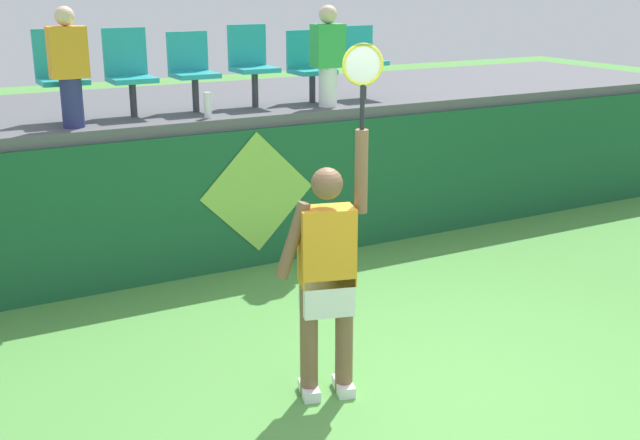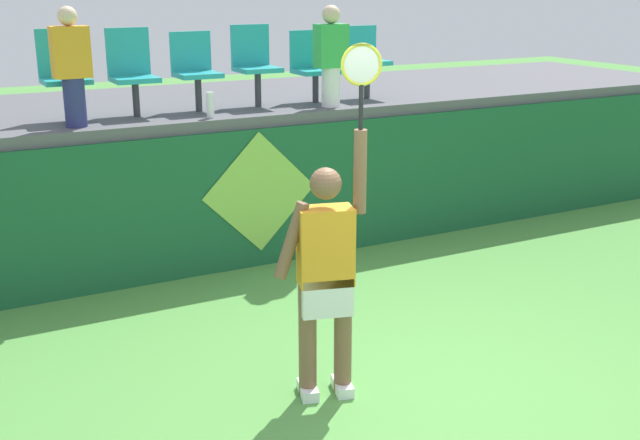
{
  "view_description": "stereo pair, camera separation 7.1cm",
  "coord_description": "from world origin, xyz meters",
  "px_view_note": "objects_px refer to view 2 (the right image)",
  "views": [
    {
      "loc": [
        -3.23,
        -4.14,
        2.91
      ],
      "look_at": [
        -0.33,
        1.15,
        1.09
      ],
      "focal_mm": 44.88,
      "sensor_mm": 36.0,
      "label": 1
    },
    {
      "loc": [
        -3.16,
        -4.17,
        2.91
      ],
      "look_at": [
        -0.33,
        1.15,
        1.09
      ],
      "focal_mm": 44.88,
      "sensor_mm": 36.0,
      "label": 2
    }
  ],
  "objects_px": {
    "stadium_chair_0": "(64,71)",
    "stadium_chair_5": "(364,57)",
    "tennis_player": "(326,271)",
    "spectator_0": "(331,54)",
    "stadium_chair_2": "(195,67)",
    "spectator_1": "(72,65)",
    "stadium_chair_3": "(254,61)",
    "water_bottle": "(210,105)",
    "stadium_chair_1": "(132,69)",
    "stadium_chair_4": "(312,64)"
  },
  "relations": [
    {
      "from": "stadium_chair_4",
      "to": "spectator_1",
      "type": "relative_size",
      "value": 0.71
    },
    {
      "from": "spectator_1",
      "to": "tennis_player",
      "type": "bearing_deg",
      "value": -71.52
    },
    {
      "from": "stadium_chair_0",
      "to": "stadium_chair_1",
      "type": "height_order",
      "value": "stadium_chair_0"
    },
    {
      "from": "stadium_chair_2",
      "to": "spectator_1",
      "type": "relative_size",
      "value": 0.74
    },
    {
      "from": "stadium_chair_4",
      "to": "stadium_chair_5",
      "type": "distance_m",
      "value": 0.68
    },
    {
      "from": "stadium_chair_0",
      "to": "spectator_1",
      "type": "xyz_separation_m",
      "value": [
        0.0,
        -0.42,
        0.09
      ]
    },
    {
      "from": "stadium_chair_1",
      "to": "spectator_1",
      "type": "relative_size",
      "value": 0.79
    },
    {
      "from": "water_bottle",
      "to": "stadium_chair_2",
      "type": "relative_size",
      "value": 0.32
    },
    {
      "from": "water_bottle",
      "to": "spectator_0",
      "type": "relative_size",
      "value": 0.24
    },
    {
      "from": "stadium_chair_5",
      "to": "stadium_chair_1",
      "type": "bearing_deg",
      "value": 179.78
    },
    {
      "from": "water_bottle",
      "to": "stadium_chair_3",
      "type": "relative_size",
      "value": 0.3
    },
    {
      "from": "tennis_player",
      "to": "stadium_chair_3",
      "type": "xyz_separation_m",
      "value": [
        0.99,
        3.47,
        1.11
      ]
    },
    {
      "from": "stadium_chair_1",
      "to": "stadium_chair_4",
      "type": "xyz_separation_m",
      "value": [
        2.05,
        -0.01,
        -0.04
      ]
    },
    {
      "from": "stadium_chair_0",
      "to": "stadium_chair_1",
      "type": "distance_m",
      "value": 0.67
    },
    {
      "from": "stadium_chair_3",
      "to": "stadium_chair_4",
      "type": "xyz_separation_m",
      "value": [
        0.71,
        -0.0,
        -0.06
      ]
    },
    {
      "from": "tennis_player",
      "to": "spectator_0",
      "type": "bearing_deg",
      "value": 60.78
    },
    {
      "from": "water_bottle",
      "to": "spectator_1",
      "type": "relative_size",
      "value": 0.23
    },
    {
      "from": "stadium_chair_1",
      "to": "stadium_chair_4",
      "type": "height_order",
      "value": "stadium_chair_1"
    },
    {
      "from": "stadium_chair_1",
      "to": "stadium_chair_0",
      "type": "bearing_deg",
      "value": -179.86
    },
    {
      "from": "stadium_chair_2",
      "to": "stadium_chair_1",
      "type": "bearing_deg",
      "value": 179.4
    },
    {
      "from": "tennis_player",
      "to": "spectator_0",
      "type": "relative_size",
      "value": 2.34
    },
    {
      "from": "stadium_chair_1",
      "to": "stadium_chair_5",
      "type": "distance_m",
      "value": 2.73
    },
    {
      "from": "stadium_chair_3",
      "to": "spectator_0",
      "type": "height_order",
      "value": "spectator_0"
    },
    {
      "from": "water_bottle",
      "to": "stadium_chair_1",
      "type": "distance_m",
      "value": 0.88
    },
    {
      "from": "water_bottle",
      "to": "spectator_1",
      "type": "height_order",
      "value": "spectator_1"
    },
    {
      "from": "water_bottle",
      "to": "stadium_chair_0",
      "type": "relative_size",
      "value": 0.29
    },
    {
      "from": "water_bottle",
      "to": "stadium_chair_2",
      "type": "xyz_separation_m",
      "value": [
        0.04,
        0.52,
        0.32
      ]
    },
    {
      "from": "spectator_1",
      "to": "spectator_0",
      "type": "bearing_deg",
      "value": -0.47
    },
    {
      "from": "spectator_1",
      "to": "stadium_chair_0",
      "type": "bearing_deg",
      "value": 90.0
    },
    {
      "from": "stadium_chair_5",
      "to": "spectator_0",
      "type": "distance_m",
      "value": 0.81
    },
    {
      "from": "stadium_chair_0",
      "to": "spectator_1",
      "type": "height_order",
      "value": "spectator_1"
    },
    {
      "from": "stadium_chair_0",
      "to": "stadium_chair_4",
      "type": "distance_m",
      "value": 2.72
    },
    {
      "from": "stadium_chair_4",
      "to": "spectator_1",
      "type": "distance_m",
      "value": 2.76
    },
    {
      "from": "stadium_chair_1",
      "to": "stadium_chair_3",
      "type": "relative_size",
      "value": 1.0
    },
    {
      "from": "spectator_0",
      "to": "spectator_1",
      "type": "relative_size",
      "value": 0.97
    },
    {
      "from": "stadium_chair_5",
      "to": "stadium_chair_4",
      "type": "bearing_deg",
      "value": 179.54
    },
    {
      "from": "tennis_player",
      "to": "stadium_chair_2",
      "type": "relative_size",
      "value": 3.09
    },
    {
      "from": "stadium_chair_2",
      "to": "spectator_0",
      "type": "xyz_separation_m",
      "value": [
        1.39,
        -0.43,
        0.11
      ]
    },
    {
      "from": "tennis_player",
      "to": "spectator_0",
      "type": "distance_m",
      "value": 3.68
    },
    {
      "from": "stadium_chair_1",
      "to": "spectator_1",
      "type": "bearing_deg",
      "value": -148.05
    },
    {
      "from": "stadium_chair_0",
      "to": "stadium_chair_5",
      "type": "bearing_deg",
      "value": -0.15
    },
    {
      "from": "stadium_chair_4",
      "to": "stadium_chair_3",
      "type": "bearing_deg",
      "value": 179.92
    },
    {
      "from": "water_bottle",
      "to": "stadium_chair_2",
      "type": "bearing_deg",
      "value": 85.91
    },
    {
      "from": "spectator_1",
      "to": "stadium_chair_2",
      "type": "bearing_deg",
      "value": 17.12
    },
    {
      "from": "water_bottle",
      "to": "stadium_chair_5",
      "type": "relative_size",
      "value": 0.31
    },
    {
      "from": "stadium_chair_5",
      "to": "stadium_chair_0",
      "type": "bearing_deg",
      "value": 179.85
    },
    {
      "from": "tennis_player",
      "to": "stadium_chair_0",
      "type": "height_order",
      "value": "tennis_player"
    },
    {
      "from": "tennis_player",
      "to": "stadium_chair_0",
      "type": "bearing_deg",
      "value": 106.39
    },
    {
      "from": "stadium_chair_0",
      "to": "spectator_0",
      "type": "bearing_deg",
      "value": -9.15
    },
    {
      "from": "stadium_chair_2",
      "to": "spectator_1",
      "type": "xyz_separation_m",
      "value": [
        -1.33,
        -0.41,
        0.12
      ]
    }
  ]
}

